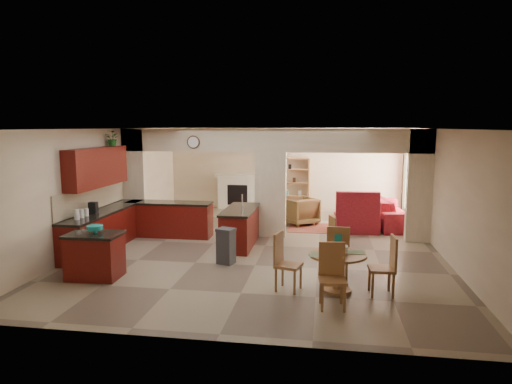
# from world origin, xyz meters

# --- Properties ---
(floor) EXTENTS (10.00, 10.00, 0.00)m
(floor) POSITION_xyz_m (0.00, 0.00, 0.00)
(floor) COLOR gray
(floor) RESTS_ON ground
(ceiling) EXTENTS (10.00, 10.00, 0.00)m
(ceiling) POSITION_xyz_m (0.00, 0.00, 2.80)
(ceiling) COLOR white
(ceiling) RESTS_ON wall_back
(wall_back) EXTENTS (8.00, 0.00, 8.00)m
(wall_back) POSITION_xyz_m (0.00, 5.00, 1.40)
(wall_back) COLOR beige
(wall_back) RESTS_ON floor
(wall_front) EXTENTS (8.00, 0.00, 8.00)m
(wall_front) POSITION_xyz_m (0.00, -5.00, 1.40)
(wall_front) COLOR beige
(wall_front) RESTS_ON floor
(wall_left) EXTENTS (0.00, 10.00, 10.00)m
(wall_left) POSITION_xyz_m (-4.00, 0.00, 1.40)
(wall_left) COLOR beige
(wall_left) RESTS_ON floor
(wall_right) EXTENTS (0.00, 10.00, 10.00)m
(wall_right) POSITION_xyz_m (4.00, 0.00, 1.40)
(wall_right) COLOR beige
(wall_right) RESTS_ON floor
(partition_left_pier) EXTENTS (0.60, 0.25, 2.80)m
(partition_left_pier) POSITION_xyz_m (-3.70, 1.00, 1.40)
(partition_left_pier) COLOR beige
(partition_left_pier) RESTS_ON floor
(partition_center_pier) EXTENTS (0.80, 0.25, 2.20)m
(partition_center_pier) POSITION_xyz_m (0.00, 1.00, 1.10)
(partition_center_pier) COLOR beige
(partition_center_pier) RESTS_ON floor
(partition_right_pier) EXTENTS (0.60, 0.25, 2.80)m
(partition_right_pier) POSITION_xyz_m (3.70, 1.00, 1.40)
(partition_right_pier) COLOR beige
(partition_right_pier) RESTS_ON floor
(partition_header) EXTENTS (8.00, 0.25, 0.60)m
(partition_header) POSITION_xyz_m (0.00, 1.00, 2.50)
(partition_header) COLOR beige
(partition_header) RESTS_ON partition_center_pier
(kitchen_counter) EXTENTS (2.52, 3.29, 1.48)m
(kitchen_counter) POSITION_xyz_m (-3.26, -0.25, 0.46)
(kitchen_counter) COLOR #450A08
(kitchen_counter) RESTS_ON floor
(upper_cabinets) EXTENTS (0.35, 2.40, 0.90)m
(upper_cabinets) POSITION_xyz_m (-3.82, -0.80, 1.92)
(upper_cabinets) COLOR #450A08
(upper_cabinets) RESTS_ON wall_left
(peninsula) EXTENTS (0.70, 1.85, 0.91)m
(peninsula) POSITION_xyz_m (-0.60, -0.11, 0.46)
(peninsula) COLOR #450A08
(peninsula) RESTS_ON floor
(wall_clock) EXTENTS (0.34, 0.03, 0.34)m
(wall_clock) POSITION_xyz_m (-2.00, 0.85, 2.45)
(wall_clock) COLOR #472B17
(wall_clock) RESTS_ON partition_header
(rug) EXTENTS (1.60, 1.30, 0.01)m
(rug) POSITION_xyz_m (1.20, 2.10, 0.01)
(rug) COLOR #994537
(rug) RESTS_ON floor
(fireplace) EXTENTS (1.60, 0.35, 1.20)m
(fireplace) POSITION_xyz_m (-1.60, 4.83, 0.61)
(fireplace) COLOR silver
(fireplace) RESTS_ON floor
(shelving_unit) EXTENTS (1.00, 0.32, 1.80)m
(shelving_unit) POSITION_xyz_m (0.35, 4.82, 0.90)
(shelving_unit) COLOR #9F6837
(shelving_unit) RESTS_ON floor
(window_a) EXTENTS (0.02, 0.90, 1.90)m
(window_a) POSITION_xyz_m (3.97, 2.30, 1.20)
(window_a) COLOR white
(window_a) RESTS_ON wall_right
(window_b) EXTENTS (0.02, 0.90, 1.90)m
(window_b) POSITION_xyz_m (3.97, 4.00, 1.20)
(window_b) COLOR white
(window_b) RESTS_ON wall_right
(glazed_door) EXTENTS (0.02, 0.70, 2.10)m
(glazed_door) POSITION_xyz_m (3.97, 3.15, 1.05)
(glazed_door) COLOR white
(glazed_door) RESTS_ON wall_right
(drape_a_left) EXTENTS (0.10, 0.28, 2.30)m
(drape_a_left) POSITION_xyz_m (3.93, 1.70, 1.20)
(drape_a_left) COLOR #3D2118
(drape_a_left) RESTS_ON wall_right
(drape_a_right) EXTENTS (0.10, 0.28, 2.30)m
(drape_a_right) POSITION_xyz_m (3.93, 2.90, 1.20)
(drape_a_right) COLOR #3D2118
(drape_a_right) RESTS_ON wall_right
(drape_b_left) EXTENTS (0.10, 0.28, 2.30)m
(drape_b_left) POSITION_xyz_m (3.93, 3.40, 1.20)
(drape_b_left) COLOR #3D2118
(drape_b_left) RESTS_ON wall_right
(drape_b_right) EXTENTS (0.10, 0.28, 2.30)m
(drape_b_right) POSITION_xyz_m (3.93, 4.60, 1.20)
(drape_b_right) COLOR #3D2118
(drape_b_right) RESTS_ON wall_right
(ceiling_fan) EXTENTS (1.00, 1.00, 0.10)m
(ceiling_fan) POSITION_xyz_m (1.50, 3.00, 2.56)
(ceiling_fan) COLOR white
(ceiling_fan) RESTS_ON ceiling
(kitchen_island) EXTENTS (1.02, 0.74, 0.86)m
(kitchen_island) POSITION_xyz_m (-2.88, -2.82, 0.43)
(kitchen_island) COLOR #450A08
(kitchen_island) RESTS_ON floor
(teal_bowl) EXTENTS (0.30, 0.30, 0.14)m
(teal_bowl) POSITION_xyz_m (-2.88, -2.77, 0.93)
(teal_bowl) COLOR teal
(teal_bowl) RESTS_ON kitchen_island
(trash_can) EXTENTS (0.40, 0.37, 0.69)m
(trash_can) POSITION_xyz_m (-0.62, -1.56, 0.35)
(trash_can) COLOR #2D2D30
(trash_can) RESTS_ON floor
(dining_table) EXTENTS (1.00, 1.00, 0.68)m
(dining_table) POSITION_xyz_m (1.64, -2.87, 0.47)
(dining_table) COLOR #9F6837
(dining_table) RESTS_ON floor
(fruit_bowl) EXTENTS (0.31, 0.31, 0.16)m
(fruit_bowl) POSITION_xyz_m (1.66, -2.89, 0.76)
(fruit_bowl) COLOR #6BC129
(fruit_bowl) RESTS_ON dining_table
(sofa) EXTENTS (2.96, 1.50, 0.82)m
(sofa) POSITION_xyz_m (3.30, 2.94, 0.41)
(sofa) COLOR maroon
(sofa) RESTS_ON floor
(chaise) EXTENTS (1.20, 1.01, 0.46)m
(chaise) POSITION_xyz_m (2.26, 1.92, 0.23)
(chaise) COLOR maroon
(chaise) RESTS_ON floor
(armchair) EXTENTS (1.20, 1.20, 0.79)m
(armchair) POSITION_xyz_m (0.70, 2.56, 0.39)
(armchair) COLOR maroon
(armchair) RESTS_ON floor
(ottoman) EXTENTS (0.70, 0.70, 0.41)m
(ottoman) POSITION_xyz_m (1.86, 1.90, 0.20)
(ottoman) COLOR maroon
(ottoman) RESTS_ON floor
(plant) EXTENTS (0.41, 0.38, 0.38)m
(plant) POSITION_xyz_m (-3.82, 0.04, 2.56)
(plant) COLOR #155217
(plant) RESTS_ON upper_cabinets
(chair_north) EXTENTS (0.43, 0.44, 1.02)m
(chair_north) POSITION_xyz_m (1.66, -2.18, 0.55)
(chair_north) COLOR #9F6837
(chair_north) RESTS_ON floor
(chair_east) EXTENTS (0.45, 0.45, 1.02)m
(chair_east) POSITION_xyz_m (2.47, -2.90, 0.55)
(chair_east) COLOR #9F6837
(chair_east) RESTS_ON floor
(chair_south) EXTENTS (0.46, 0.46, 1.02)m
(chair_south) POSITION_xyz_m (1.54, -3.53, 0.55)
(chair_south) COLOR #9F6837
(chair_south) RESTS_ON floor
(chair_west) EXTENTS (0.51, 0.51, 1.02)m
(chair_west) POSITION_xyz_m (0.72, -2.91, 0.55)
(chair_west) COLOR #9F6837
(chair_west) RESTS_ON floor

